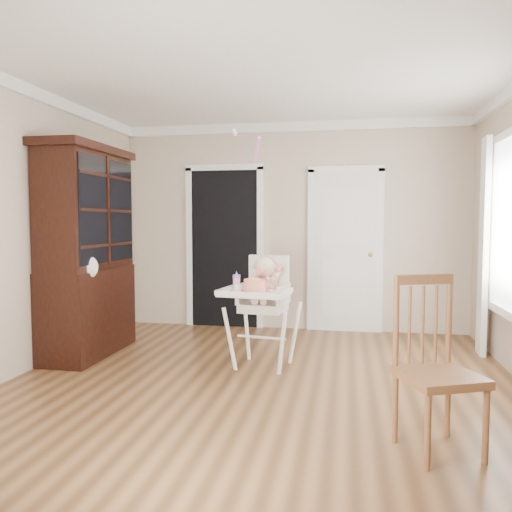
% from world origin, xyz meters
% --- Properties ---
extents(floor, '(5.00, 5.00, 0.00)m').
position_xyz_m(floor, '(0.00, 0.00, 0.00)').
color(floor, '#50341B').
rests_on(floor, ground).
extents(ceiling, '(5.00, 5.00, 0.00)m').
position_xyz_m(ceiling, '(0.00, 0.00, 2.70)').
color(ceiling, white).
rests_on(ceiling, wall_back).
extents(wall_back, '(4.50, 0.00, 4.50)m').
position_xyz_m(wall_back, '(0.00, 2.50, 1.35)').
color(wall_back, '#C1AD96').
rests_on(wall_back, floor).
extents(wall_left, '(0.00, 5.00, 5.00)m').
position_xyz_m(wall_left, '(-2.25, 0.00, 1.35)').
color(wall_left, '#C1AD96').
rests_on(wall_left, floor).
extents(crown_molding, '(4.50, 5.00, 0.12)m').
position_xyz_m(crown_molding, '(0.00, 0.00, 2.64)').
color(crown_molding, white).
rests_on(crown_molding, ceiling).
extents(doorway, '(1.06, 0.05, 2.22)m').
position_xyz_m(doorway, '(-0.90, 2.48, 1.11)').
color(doorway, black).
rests_on(doorway, wall_back).
extents(closet_door, '(0.96, 0.09, 2.13)m').
position_xyz_m(closet_door, '(0.70, 2.48, 1.02)').
color(closet_door, white).
rests_on(closet_door, wall_back).
extents(window_right, '(0.13, 1.84, 2.30)m').
position_xyz_m(window_right, '(2.18, 0.80, 1.29)').
color(window_right, white).
rests_on(window_right, wall_right).
extents(high_chair, '(0.73, 0.87, 1.11)m').
position_xyz_m(high_chair, '(-0.07, 0.71, 0.68)').
color(high_chair, white).
rests_on(high_chair, floor).
extents(baby, '(0.31, 0.26, 0.48)m').
position_xyz_m(baby, '(-0.07, 0.73, 0.84)').
color(baby, beige).
rests_on(baby, high_chair).
extents(cake, '(0.26, 0.26, 0.12)m').
position_xyz_m(cake, '(-0.11, 0.46, 0.83)').
color(cake, silver).
rests_on(cake, high_chair).
extents(sippy_cup, '(0.07, 0.07, 0.18)m').
position_xyz_m(sippy_cup, '(-0.32, 0.62, 0.85)').
color(sippy_cup, pink).
rests_on(sippy_cup, high_chair).
extents(china_cabinet, '(0.58, 1.31, 2.21)m').
position_xyz_m(china_cabinet, '(-1.99, 0.83, 1.11)').
color(china_cabinet, black).
rests_on(china_cabinet, floor).
extents(dining_chair, '(0.58, 0.58, 1.08)m').
position_xyz_m(dining_chair, '(1.28, -0.86, 0.51)').
color(dining_chair, brown).
rests_on(dining_chair, floor).
extents(streamer, '(0.15, 0.48, 0.15)m').
position_xyz_m(streamer, '(-0.31, 0.52, 2.24)').
color(streamer, pink).
rests_on(streamer, ceiling).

